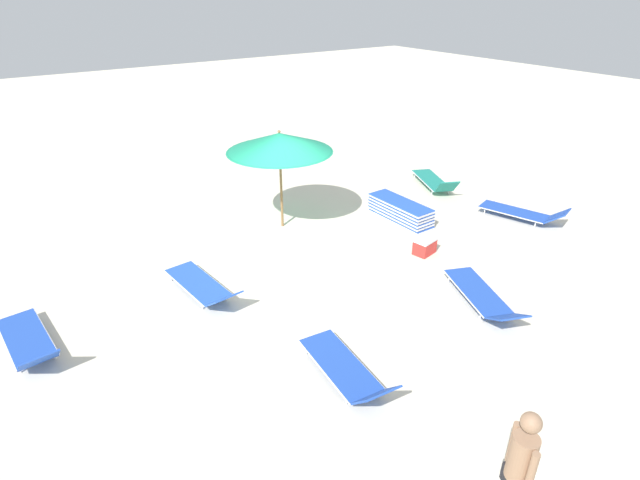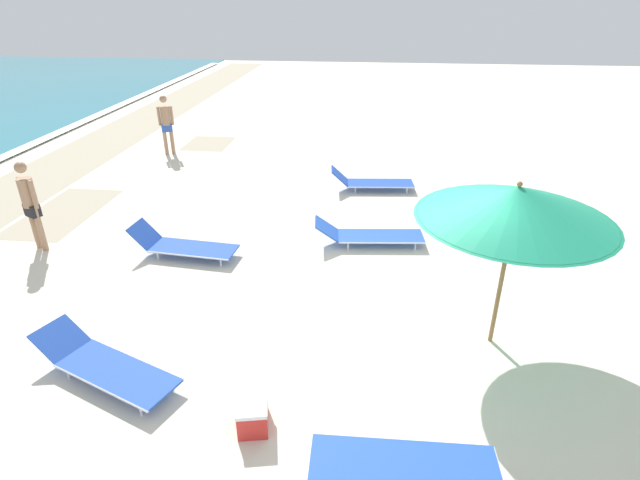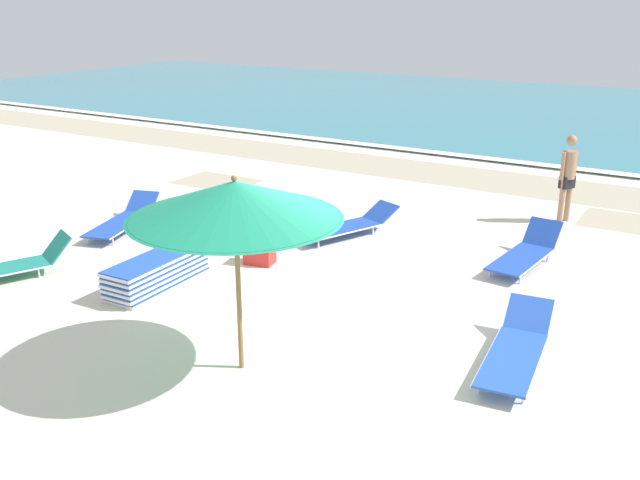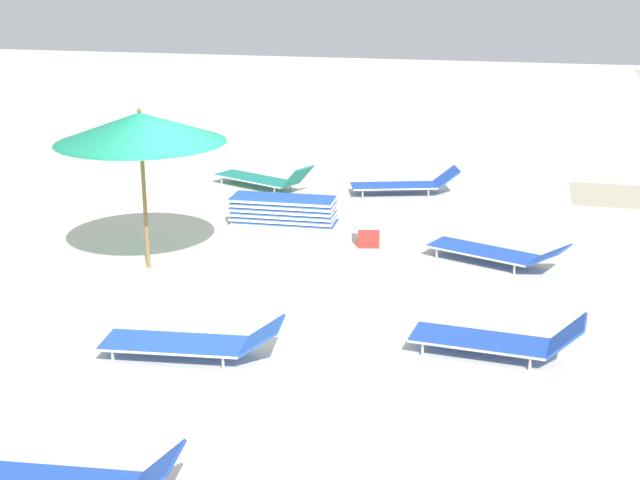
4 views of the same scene
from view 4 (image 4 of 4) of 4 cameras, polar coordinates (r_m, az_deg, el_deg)
The scene contains 9 objects.
ground_plane at distance 12.87m, azimuth -6.04°, elevation -3.30°, with size 60.00×60.00×0.16m.
beach_umbrella at distance 13.25m, azimuth -11.44°, elevation 7.04°, with size 2.51×2.51×2.43m.
lounger_stack at distance 15.67m, azimuth -2.35°, elevation 1.89°, with size 0.66×1.90×0.49m.
sun_lounger_under_umbrella at distance 10.72m, azimuth 11.36°, elevation -6.26°, with size 0.79×2.04×0.58m.
sun_lounger_beside_umbrella at distance 10.58m, azimuth -8.16°, elevation -6.47°, with size 0.82×2.19×0.51m.
sun_lounger_near_water_left at distance 13.86m, azimuth 11.22°, elevation -0.76°, with size 1.37×2.22×0.47m.
sun_lounger_near_water_right at distance 18.14m, azimuth -3.61°, elevation 3.96°, with size 1.46×2.27×0.59m.
sun_lounger_mid_beach_pair_a at distance 17.77m, azimuth 5.48°, elevation 3.60°, with size 1.21×2.20×0.52m.
cooler_box at distance 14.60m, azimuth 3.13°, elevation 0.44°, with size 0.56×0.45×0.37m.
Camera 4 is at (11.32, 4.07, 4.50)m, focal length 50.00 mm.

